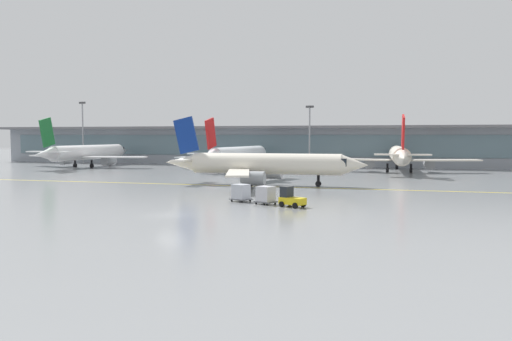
{
  "coord_description": "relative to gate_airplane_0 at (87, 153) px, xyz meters",
  "views": [
    {
      "loc": [
        21.6,
        -44.78,
        7.39
      ],
      "look_at": [
        2.74,
        18.71,
        3.0
      ],
      "focal_mm": 37.45,
      "sensor_mm": 36.0,
      "label": 1
    }
  ],
  "objects": [
    {
      "name": "cargo_dolly_lead",
      "position": [
        57.17,
        -52.08,
        -2.28
      ],
      "size": [
        2.56,
        2.3,
        1.94
      ],
      "rotation": [
        0.0,
        0.0,
        -0.41
      ],
      "color": "#595B60",
      "rests_on": "ground_plane"
    },
    {
      "name": "gate_airplane_2",
      "position": [
        69.42,
        3.92,
        -0.0
      ],
      "size": [
        31.12,
        33.56,
        11.11
      ],
      "rotation": [
        0.0,
        0.0,
        1.64
      ],
      "color": "silver",
      "rests_on": "ground_plane"
    },
    {
      "name": "cargo_dolly_trailing",
      "position": [
        53.92,
        -50.67,
        -2.28
      ],
      "size": [
        2.56,
        2.3,
        1.94
      ],
      "rotation": [
        0.0,
        0.0,
        -0.41
      ],
      "color": "#595B60",
      "rests_on": "ground_plane"
    },
    {
      "name": "baggage_tug",
      "position": [
        60.22,
        -53.4,
        -2.44
      ],
      "size": [
        2.94,
        2.4,
        2.1
      ],
      "rotation": [
        0.0,
        0.0,
        -0.41
      ],
      "color": "yellow",
      "rests_on": "ground_plane"
    },
    {
      "name": "gate_airplane_1",
      "position": [
        36.42,
        0.89,
        -0.1
      ],
      "size": [
        30.1,
        32.54,
        10.77
      ],
      "rotation": [
        0.0,
        0.0,
        1.47
      ],
      "color": "white",
      "rests_on": "ground_plane"
    },
    {
      "name": "taxiway_centreline_stripe",
      "position": [
        51.38,
        -33.07,
        -3.33
      ],
      "size": [
        109.98,
        2.67,
        0.01
      ],
      "primitive_type": "cube",
      "rotation": [
        0.0,
        0.0,
        0.02
      ],
      "color": "yellow",
      "rests_on": "ground_plane"
    },
    {
      "name": "terminal_concourse",
      "position": [
        50.73,
        21.49,
        1.58
      ],
      "size": [
        182.03,
        11.0,
        9.6
      ],
      "color": "#8C939E",
      "rests_on": "ground_plane"
    },
    {
      "name": "ground_plane",
      "position": [
        50.73,
        -61.99,
        -3.33
      ],
      "size": [
        400.0,
        400.0,
        0.0
      ],
      "primitive_type": "plane",
      "color": "gray"
    },
    {
      "name": "taxiing_regional_jet",
      "position": [
        50.98,
        -31.08,
        -0.25
      ],
      "size": [
        30.99,
        28.87,
        10.28
      ],
      "rotation": [
        0.0,
        0.0,
        0.02
      ],
      "color": "silver",
      "rests_on": "ground_plane"
    },
    {
      "name": "apron_light_mast_0",
      "position": [
        -10.17,
        13.27,
        5.37
      ],
      "size": [
        1.8,
        0.36,
        16.0
      ],
      "color": "gray",
      "rests_on": "ground_plane"
    },
    {
      "name": "apron_light_mast_1",
      "position": [
        49.57,
        12.43,
        4.37
      ],
      "size": [
        1.8,
        0.36,
        14.04
      ],
      "color": "gray",
      "rests_on": "ground_plane"
    },
    {
      "name": "gate_airplane_0",
      "position": [
        0.0,
        0.0,
        0.0
      ],
      "size": [
        31.2,
        33.54,
        11.12
      ],
      "rotation": [
        0.0,
        0.0,
        1.53
      ],
      "color": "white",
      "rests_on": "ground_plane"
    }
  ]
}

